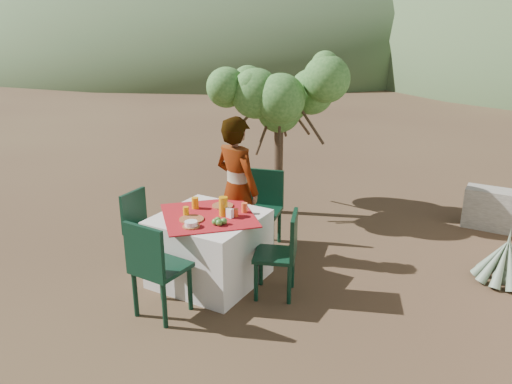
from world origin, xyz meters
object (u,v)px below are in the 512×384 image
at_px(shrub_tree, 285,104).
at_px(chair_near, 155,265).
at_px(juice_pitcher, 223,206).
at_px(agave, 505,261).
at_px(chair_far, 264,205).
at_px(person, 237,189).
at_px(chair_right, 283,251).
at_px(table, 210,248).
at_px(chair_left, 142,225).

bearing_deg(shrub_tree, chair_near, -85.80).
height_order(chair_near, juice_pitcher, chair_near).
height_order(chair_near, agave, chair_near).
relative_size(agave, juice_pitcher, 3.42).
xyz_separation_m(chair_near, agave, (2.80, 2.41, -0.31)).
distance_m(chair_far, juice_pitcher, 1.11).
relative_size(chair_far, juice_pitcher, 4.66).
distance_m(person, shrub_tree, 1.77).
height_order(chair_right, shrub_tree, shrub_tree).
distance_m(chair_right, agave, 2.46).
bearing_deg(juice_pitcher, chair_far, 95.31).
xyz_separation_m(table, person, (-0.06, 0.66, 0.47)).
xyz_separation_m(chair_right, juice_pitcher, (-0.68, -0.04, 0.37)).
relative_size(chair_right, shrub_tree, 0.44).
xyz_separation_m(table, shrub_tree, (-0.25, 2.25, 1.22)).
relative_size(chair_right, agave, 1.29).
height_order(table, shrub_tree, shrub_tree).
bearing_deg(chair_right, agave, 106.11).
height_order(chair_left, shrub_tree, shrub_tree).
bearing_deg(table, agave, 29.32).
bearing_deg(chair_left, juice_pitcher, -85.74).
relative_size(chair_far, chair_right, 1.06).
relative_size(chair_left, chair_right, 0.98).
bearing_deg(chair_far, chair_near, -105.51).
xyz_separation_m(chair_near, chair_left, (-0.87, 0.78, -0.06)).
bearing_deg(chair_near, chair_right, -129.13).
bearing_deg(chair_right, chair_left, -104.61).
height_order(table, chair_near, chair_near).
bearing_deg(chair_far, chair_left, -141.74).
xyz_separation_m(person, shrub_tree, (-0.19, 1.60, 0.75)).
bearing_deg(chair_near, person, -86.44).
bearing_deg(chair_right, chair_far, -163.02).
distance_m(chair_far, chair_left, 1.51).
relative_size(table, person, 0.77).
xyz_separation_m(chair_far, juice_pitcher, (0.10, -1.06, 0.34)).
height_order(chair_near, chair_left, chair_near).
height_order(shrub_tree, juice_pitcher, shrub_tree).
height_order(chair_right, juice_pitcher, juice_pitcher).
xyz_separation_m(chair_near, chair_right, (0.84, 0.96, -0.05)).
distance_m(chair_right, shrub_tree, 2.64).
bearing_deg(table, shrub_tree, 96.26).
height_order(person, agave, person).
bearing_deg(person, chair_left, 55.11).
relative_size(table, chair_right, 1.45).
bearing_deg(chair_near, table, -89.14).
bearing_deg(agave, chair_near, -139.29).
height_order(chair_far, chair_near, chair_near).
xyz_separation_m(chair_left, juice_pitcher, (1.03, 0.13, 0.38)).
xyz_separation_m(chair_near, person, (-0.04, 1.51, 0.31)).
height_order(chair_left, juice_pitcher, juice_pitcher).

